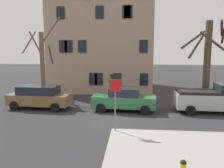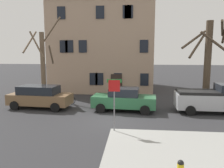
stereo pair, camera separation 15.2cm
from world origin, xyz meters
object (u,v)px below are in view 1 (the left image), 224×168
(street_sign_pole, at_px, (115,96))
(bicycle_leaning, at_px, (65,100))
(tree_bare_mid, at_px, (207,59))
(car_brown_wagon, at_px, (40,97))
(tree_bare_near, at_px, (42,63))
(pickup_truck_silver, at_px, (215,99))
(car_green_sedan, at_px, (124,99))
(building_main, at_px, (103,39))

(street_sign_pole, xyz_separation_m, bicycle_leaning, (-4.60, 6.11, -1.65))
(tree_bare_mid, distance_m, bicycle_leaning, 11.90)
(car_brown_wagon, bearing_deg, bicycle_leaning, 42.37)
(tree_bare_near, distance_m, pickup_truck_silver, 14.00)
(bicycle_leaning, bearing_deg, car_green_sedan, -17.44)
(car_brown_wagon, relative_size, street_sign_pole, 1.67)
(tree_bare_near, xyz_separation_m, car_brown_wagon, (0.66, -2.44, -2.45))
(car_brown_wagon, bearing_deg, building_main, 69.81)
(bicycle_leaning, bearing_deg, tree_bare_mid, 4.01)
(building_main, distance_m, car_brown_wagon, 11.65)
(tree_bare_near, height_order, car_green_sedan, tree_bare_near)
(bicycle_leaning, bearing_deg, building_main, 76.00)
(tree_bare_near, distance_m, car_brown_wagon, 3.52)
(tree_bare_mid, bearing_deg, building_main, 139.93)
(building_main, bearing_deg, tree_bare_mid, -40.07)
(building_main, height_order, tree_bare_mid, building_main)
(tree_bare_near, height_order, pickup_truck_silver, tree_bare_near)
(car_brown_wagon, xyz_separation_m, pickup_truck_silver, (12.92, -0.03, 0.10))
(car_green_sedan, bearing_deg, building_main, 105.38)
(tree_bare_mid, bearing_deg, bicycle_leaning, -175.99)
(pickup_truck_silver, bearing_deg, car_brown_wagon, 179.85)
(tree_bare_mid, bearing_deg, car_brown_wagon, -170.37)
(tree_bare_near, relative_size, car_green_sedan, 1.55)
(car_green_sedan, xyz_separation_m, bicycle_leaning, (-4.92, 1.55, -0.48))
(building_main, height_order, car_brown_wagon, building_main)
(car_brown_wagon, distance_m, car_green_sedan, 6.45)
(bicycle_leaning, bearing_deg, tree_bare_near, 154.45)
(tree_bare_near, relative_size, tree_bare_mid, 1.04)
(tree_bare_mid, bearing_deg, street_sign_pole, -134.45)
(tree_bare_near, distance_m, street_sign_pole, 9.95)
(car_brown_wagon, xyz_separation_m, bicycle_leaning, (1.53, 1.39, -0.54))
(tree_bare_near, xyz_separation_m, street_sign_pole, (6.79, -7.16, -1.33))
(pickup_truck_silver, bearing_deg, street_sign_pole, -145.38)
(building_main, xyz_separation_m, pickup_truck_silver, (9.26, -10.00, -4.71))
(tree_bare_mid, relative_size, bicycle_leaning, 3.98)
(car_brown_wagon, distance_m, bicycle_leaning, 2.13)
(car_brown_wagon, height_order, street_sign_pole, street_sign_pole)
(tree_bare_near, height_order, tree_bare_mid, tree_bare_near)
(car_green_sedan, bearing_deg, bicycle_leaning, 162.56)
(car_brown_wagon, distance_m, pickup_truck_silver, 12.92)
(car_green_sedan, bearing_deg, tree_bare_mid, 19.93)
(tree_bare_mid, distance_m, car_brown_wagon, 13.40)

